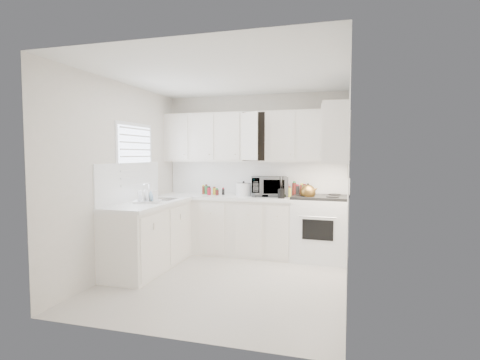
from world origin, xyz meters
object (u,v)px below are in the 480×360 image
(rice_cooker, at_px, (244,189))
(dish_rack, at_px, (147,196))
(utensil_crock, at_px, (281,187))
(microwave, at_px, (269,184))
(stove, at_px, (320,219))
(tea_kettle, at_px, (308,191))

(rice_cooker, bearing_deg, dish_rack, -127.53)
(rice_cooker, bearing_deg, utensil_crock, -9.62)
(rice_cooker, height_order, utensil_crock, utensil_crock)
(microwave, xyz_separation_m, dish_rack, (-1.47, -1.26, -0.09))
(microwave, relative_size, dish_rack, 1.60)
(utensil_crock, bearing_deg, rice_cooker, 165.51)
(stove, relative_size, microwave, 2.23)
(rice_cooker, xyz_separation_m, utensil_crock, (0.64, -0.17, 0.05))
(tea_kettle, bearing_deg, microwave, 174.09)
(microwave, bearing_deg, dish_rack, -155.05)
(dish_rack, bearing_deg, utensil_crock, 13.41)
(tea_kettle, relative_size, rice_cooker, 1.19)
(stove, distance_m, tea_kettle, 0.50)
(dish_rack, bearing_deg, stove, 9.84)
(rice_cooker, height_order, dish_rack, rice_cooker)
(stove, bearing_deg, utensil_crock, -162.24)
(stove, relative_size, rice_cooker, 5.30)
(utensil_crock, bearing_deg, microwave, 133.30)
(tea_kettle, bearing_deg, stove, 57.63)
(stove, distance_m, rice_cooker, 1.30)
(microwave, distance_m, dish_rack, 1.94)
(stove, bearing_deg, dish_rack, -150.40)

